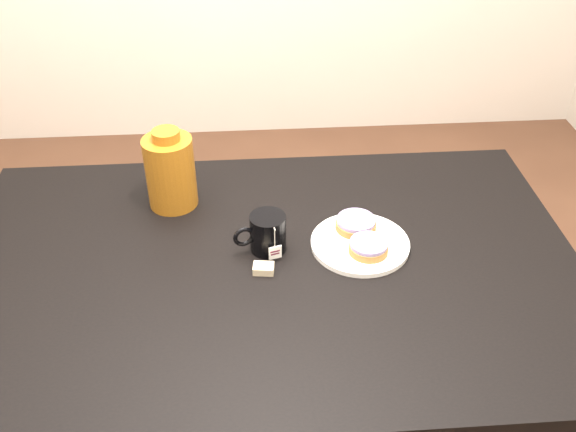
{
  "coord_description": "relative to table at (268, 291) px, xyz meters",
  "views": [
    {
      "loc": [
        -0.03,
        -1.09,
        1.67
      ],
      "look_at": [
        0.05,
        0.09,
        0.81
      ],
      "focal_mm": 40.0,
      "sensor_mm": 36.0,
      "label": 1
    }
  ],
  "objects": [
    {
      "name": "bagel_front",
      "position": [
        0.23,
        0.01,
        0.11
      ],
      "size": [
        0.12,
        0.12,
        0.03
      ],
      "color": "brown",
      "rests_on": "plate"
    },
    {
      "name": "bagel_package",
      "position": [
        -0.22,
        0.25,
        0.18
      ],
      "size": [
        0.15,
        0.15,
        0.2
      ],
      "rotation": [
        0.0,
        0.0,
        0.32
      ],
      "color": "#65360D",
      "rests_on": "table"
    },
    {
      "name": "mug",
      "position": [
        0.0,
        0.05,
        0.13
      ],
      "size": [
        0.13,
        0.1,
        0.09
      ],
      "rotation": [
        0.0,
        0.0,
        0.29
      ],
      "color": "black",
      "rests_on": "table"
    },
    {
      "name": "teabag_pouch",
      "position": [
        -0.01,
        -0.03,
        0.09
      ],
      "size": [
        0.05,
        0.04,
        0.02
      ],
      "primitive_type": "cube",
      "rotation": [
        0.0,
        0.0,
        -0.13
      ],
      "color": "#C6B793",
      "rests_on": "table"
    },
    {
      "name": "plate",
      "position": [
        0.21,
        0.05,
        0.09
      ],
      "size": [
        0.23,
        0.23,
        0.02
      ],
      "color": "white",
      "rests_on": "table"
    },
    {
      "name": "bagel_back",
      "position": [
        0.21,
        0.1,
        0.11
      ],
      "size": [
        0.1,
        0.1,
        0.03
      ],
      "color": "brown",
      "rests_on": "plate"
    },
    {
      "name": "table",
      "position": [
        0.0,
        0.0,
        0.0
      ],
      "size": [
        1.4,
        0.9,
        0.75
      ],
      "color": "black",
      "rests_on": "ground_plane"
    }
  ]
}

